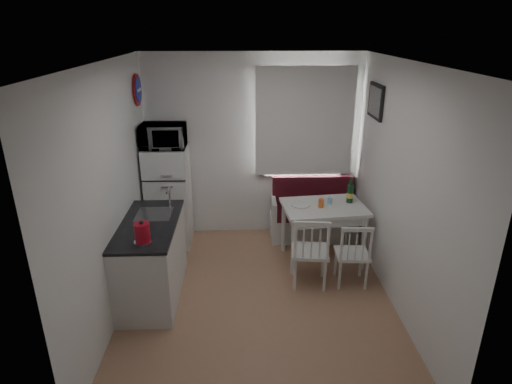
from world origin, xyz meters
TOP-DOWN VIEW (x-y plane):
  - floor at (0.00, 0.00)m, footprint 3.00×3.50m
  - ceiling at (0.00, 0.00)m, footprint 3.00×3.50m
  - wall_back at (0.00, 1.75)m, footprint 3.00×0.02m
  - wall_front at (0.00, -1.75)m, footprint 3.00×0.02m
  - wall_left at (-1.50, 0.00)m, footprint 0.02×3.50m
  - wall_right at (1.50, 0.00)m, footprint 0.02×3.50m
  - window at (0.70, 1.72)m, footprint 1.22×0.06m
  - curtain at (0.70, 1.65)m, footprint 1.35×0.02m
  - kitchen_counter at (-1.20, 0.16)m, footprint 0.62×1.32m
  - wall_sign at (-1.47, 1.45)m, footprint 0.03×0.40m
  - picture_frame at (1.48, 1.10)m, footprint 0.04×0.52m
  - bench at (0.86, 1.51)m, footprint 1.24×0.48m
  - dining_table at (0.87, 0.86)m, footprint 1.10×0.83m
  - chair_left at (0.62, 0.20)m, footprint 0.47×0.45m
  - chair_right at (1.12, 0.21)m, footprint 0.40×0.38m
  - fridge at (-1.18, 1.40)m, footprint 0.57×0.57m
  - microwave at (-1.18, 1.35)m, footprint 0.57×0.39m
  - kettle at (-1.15, -0.32)m, footprint 0.18×0.18m
  - wine_bottle at (1.22, 0.96)m, footprint 0.09×0.09m
  - drinking_glass_orange at (0.82, 0.81)m, footprint 0.07×0.07m
  - drinking_glass_blue at (0.95, 0.91)m, footprint 0.06×0.06m
  - plate at (0.57, 0.88)m, footprint 0.24×0.24m

SIDE VIEW (x-z plane):
  - floor at x=0.00m, z-range -0.01..0.01m
  - bench at x=0.86m, z-range -0.15..0.74m
  - kitchen_counter at x=-1.20m, z-range -0.12..1.04m
  - chair_right at x=1.12m, z-range 0.28..0.72m
  - chair_left at x=0.62m, z-range 0.32..0.80m
  - dining_table at x=0.87m, z-range 0.30..1.07m
  - fridge at x=-1.18m, z-range 0.00..1.42m
  - plate at x=0.57m, z-range 0.77..0.79m
  - drinking_glass_blue at x=0.95m, z-range 0.77..0.87m
  - drinking_glass_orange at x=0.82m, z-range 0.77..0.88m
  - wine_bottle at x=1.22m, z-range 0.77..1.11m
  - kettle at x=-1.15m, z-range 0.90..1.14m
  - wall_back at x=0.00m, z-range 0.00..2.60m
  - wall_front at x=0.00m, z-range 0.00..2.60m
  - wall_left at x=-1.50m, z-range 0.00..2.60m
  - wall_right at x=1.50m, z-range 0.00..2.60m
  - microwave at x=-1.18m, z-range 1.42..1.73m
  - window at x=0.70m, z-range 0.89..2.36m
  - curtain at x=0.70m, z-range 0.93..2.42m
  - picture_frame at x=1.48m, z-range 1.84..2.26m
  - wall_sign at x=-1.47m, z-range 1.95..2.35m
  - ceiling at x=0.00m, z-range 2.59..2.61m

